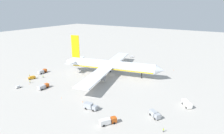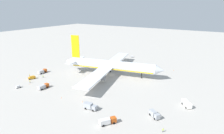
{
  "view_description": "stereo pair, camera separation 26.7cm",
  "coord_description": "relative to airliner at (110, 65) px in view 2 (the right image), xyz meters",
  "views": [
    {
      "loc": [
        65.99,
        -105.82,
        45.28
      ],
      "look_at": [
        -2.07,
        3.41,
        4.45
      ],
      "focal_mm": 30.69,
      "sensor_mm": 36.0,
      "label": 1
    },
    {
      "loc": [
        66.21,
        -105.68,
        45.28
      ],
      "look_at": [
        -2.07,
        3.41,
        4.45
      ],
      "focal_mm": 30.69,
      "sensor_mm": 36.0,
      "label": 2
    }
  ],
  "objects": [
    {
      "name": "ground_plane",
      "position": [
        1.31,
        0.26,
        -6.73
      ],
      "size": [
        600.0,
        600.0,
        0.0
      ],
      "primitive_type": "plane",
      "color": "#ADA8A0"
    },
    {
      "name": "airliner",
      "position": [
        0.0,
        0.0,
        0.0
      ],
      "size": [
        70.35,
        80.35,
        26.13
      ],
      "color": "silver",
      "rests_on": "ground"
    },
    {
      "name": "service_truck_0",
      "position": [
        17.39,
        -44.43,
        -5.12
      ],
      "size": [
        6.5,
        2.93,
        2.99
      ],
      "color": "#999EA5",
      "rests_on": "ground"
    },
    {
      "name": "service_truck_1",
      "position": [
        30.75,
        -49.99,
        -5.27
      ],
      "size": [
        5.68,
        6.87,
        2.54
      ],
      "color": "#BF4C14",
      "rests_on": "ground"
    },
    {
      "name": "service_truck_2",
      "position": [
        -19.78,
        -40.46,
        -5.35
      ],
      "size": [
        2.43,
        6.6,
        2.41
      ],
      "color": "#BF4C14",
      "rests_on": "ground"
    },
    {
      "name": "service_truck_3",
      "position": [
        -42.39,
        -22.95,
        -5.33
      ],
      "size": [
        2.59,
        6.55,
        2.49
      ],
      "color": "#BF4C14",
      "rests_on": "ground"
    },
    {
      "name": "service_truck_4",
      "position": [
        54.57,
        -17.97,
        -5.31
      ],
      "size": [
        5.79,
        6.79,
        2.66
      ],
      "color": "white",
      "rests_on": "ground"
    },
    {
      "name": "service_truck_5",
      "position": [
        44.86,
        -35.04,
        -5.32
      ],
      "size": [
        5.9,
        5.19,
        2.51
      ],
      "color": "#999EA5",
      "rests_on": "ground"
    },
    {
      "name": "service_van",
      "position": [
        -38.79,
        -34.13,
        -5.7
      ],
      "size": [
        3.76,
        4.9,
        1.97
      ],
      "color": "orange",
      "rests_on": "ground"
    },
    {
      "name": "baggage_cart_0",
      "position": [
        -8.29,
        50.74,
        -5.97
      ],
      "size": [
        3.16,
        2.82,
        1.38
      ],
      "color": "#595B60",
      "rests_on": "ground"
    },
    {
      "name": "baggage_cart_1",
      "position": [
        -33.15,
        -47.67,
        -5.94
      ],
      "size": [
        1.68,
        3.31,
        1.45
      ],
      "color": "gray",
      "rests_on": "ground"
    },
    {
      "name": "ground_worker_0",
      "position": [
        -34.74,
        -28.66,
        -5.85
      ],
      "size": [
        0.48,
        0.48,
        1.73
      ],
      "color": "black",
      "rests_on": "ground"
    },
    {
      "name": "ground_worker_1",
      "position": [
        -34.01,
        -39.06,
        -5.82
      ],
      "size": [
        0.44,
        0.44,
        1.78
      ],
      "color": "black",
      "rests_on": "ground"
    },
    {
      "name": "ground_worker_2",
      "position": [
        51.24,
        -43.23,
        -5.88
      ],
      "size": [
        0.54,
        0.54,
        1.67
      ],
      "color": "#3F3F47",
      "rests_on": "ground"
    },
    {
      "name": "ground_worker_3",
      "position": [
        -44.24,
        -32.07,
        -5.92
      ],
      "size": [
        0.47,
        0.47,
        1.6
      ],
      "color": "navy",
      "rests_on": "ground"
    },
    {
      "name": "traffic_cone_0",
      "position": [
        -2.04,
        -43.53,
        -6.45
      ],
      "size": [
        0.36,
        0.36,
        0.55
      ],
      "primitive_type": "cone",
      "color": "orange",
      "rests_on": "ground"
    },
    {
      "name": "traffic_cone_1",
      "position": [
        -21.36,
        41.3,
        -6.45
      ],
      "size": [
        0.36,
        0.36,
        0.55
      ],
      "primitive_type": "cone",
      "color": "orange",
      "rests_on": "ground"
    },
    {
      "name": "traffic_cone_2",
      "position": [
        -32.2,
        -40.64,
        -6.45
      ],
      "size": [
        0.36,
        0.36,
        0.55
      ],
      "primitive_type": "cone",
      "color": "orange",
      "rests_on": "ground"
    },
    {
      "name": "traffic_cone_3",
      "position": [
        9.95,
        -41.06,
        -6.45
      ],
      "size": [
        0.36,
        0.36,
        0.55
      ],
      "primitive_type": "cone",
      "color": "orange",
      "rests_on": "ground"
    },
    {
      "name": "traffic_cone_4",
      "position": [
        35.01,
        32.57,
        -6.45
      ],
      "size": [
        0.36,
        0.36,
        0.55
      ],
      "primitive_type": "cone",
      "color": "orange",
      "rests_on": "ground"
    }
  ]
}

